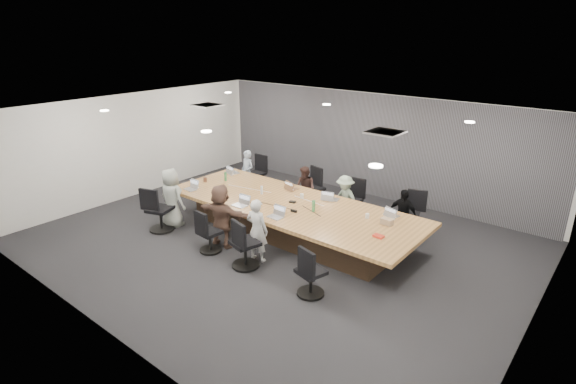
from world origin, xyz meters
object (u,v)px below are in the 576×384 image
Objects in this scene: laptop_6 at (275,217)px; mug_brown at (205,179)px; chair_7 at (311,275)px; stapler at (294,211)px; bottle_green_left at (226,176)px; conference_table at (291,218)px; canvas_bag at (387,221)px; laptop_0 at (233,172)px; bottle_clear at (262,190)px; person_4 at (172,198)px; person_5 at (221,216)px; snack_packet at (378,236)px; laptop_1 at (292,188)px; bottle_green_right at (314,206)px; laptop_2 at (332,199)px; person_2 at (345,199)px; chair_0 at (256,176)px; chair_4 at (160,213)px; laptop_5 at (240,206)px; person_3 at (402,214)px; chair_3 at (409,217)px; laptop_4 at (190,189)px; chair_2 at (352,203)px; chair_6 at (245,247)px; chair_5 at (210,235)px; person_1 at (305,189)px; person_6 at (257,230)px; person_0 at (247,172)px; laptop_3 at (391,215)px.

laptop_6 is 2.69× the size of mug_brown.
stapler is at bearing 151.54° from chair_7.
bottle_green_left is at bearing 169.79° from chair_7.
canvas_bag is (2.17, 0.33, 0.40)m from conference_table.
bottle_clear is (1.70, -0.74, 0.09)m from laptop_0.
person_4 is at bearing -81.17° from mug_brown.
person_4 reaches higher than person_5.
bottle_green_left is at bearing 173.78° from snack_packet.
bottle_green_right reaches higher than laptop_1.
person_5 is at bearing 46.06° from laptop_2.
person_2 reaches higher than snack_packet.
chair_4 is (0.16, -3.40, 0.03)m from chair_0.
bottle_clear reaches higher than laptop_5.
laptop_6 is at bearing -128.70° from person_3.
bottle_green_left is at bearing 175.22° from bottle_green_right.
chair_0 reaches higher than laptop_2.
person_5 is 6.13× the size of bottle_green_left.
bottle_green_right is (-1.15, 1.67, 0.48)m from chair_7.
person_2 is at bearing -5.57° from chair_3.
laptop_6 is 1.37× the size of bottle_green_left.
laptop_1 is 2.82m from canvas_bag.
laptop_0 is at bearing 87.55° from chair_0.
person_5 is at bearing -14.77° from laptop_4.
chair_2 is 0.84× the size of chair_4.
person_2 is 1.41m from bottle_green_right.
chair_4 is 1.96m from bottle_green_left.
snack_packet is at bearing 48.65° from chair_6.
mug_brown reaches higher than chair_5.
chair_2 is at bearing 18.38° from person_1.
mug_brown reaches higher than chair_6.
bottle_clear is (-2.72, 1.76, 0.46)m from chair_7.
laptop_2 is at bearing -166.06° from laptop_1.
person_6 is at bearing 157.87° from laptop_0.
conference_table is at bearing -19.00° from person_0.
bottle_clear is at bearing 173.75° from snack_packet.
laptop_2 and laptop_5 have the same top height.
laptop_3 is (4.66, -0.55, 0.13)m from person_0.
laptop_3 is at bearing 28.83° from stapler.
person_1 reaches higher than chair_0.
laptop_1 is at bearing -7.02° from person_0.
chair_6 is 2.86× the size of laptop_3.
snack_packet is (3.12, 1.06, 0.07)m from person_5.
chair_5 is at bearing 115.80° from chair_0.
chair_7 is (2.59, 0.00, 0.02)m from chair_5.
person_3 reaches higher than canvas_bag.
chair_0 is at bearing 89.23° from mug_brown.
bottle_green_left reaches higher than laptop_1.
chair_7 is 2.08m from bottle_green_right.
bottle_green_left is at bearing -65.62° from person_0.
person_3 is at bearing -75.35° from laptop_3.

